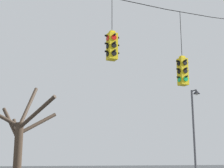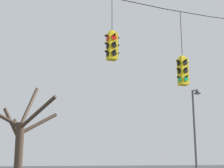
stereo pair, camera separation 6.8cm
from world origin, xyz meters
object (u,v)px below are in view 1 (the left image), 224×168
at_px(bare_tree, 20,137).
at_px(traffic_light_near_left_pole, 112,46).
at_px(traffic_light_near_right_pole, 183,71).
at_px(street_lamp, 195,123).

bearing_deg(bare_tree, traffic_light_near_left_pole, -80.34).
height_order(traffic_light_near_left_pole, traffic_light_near_right_pole, traffic_light_near_right_pole).
bearing_deg(traffic_light_near_left_pole, street_lamp, 31.07).
bearing_deg(bare_tree, street_lamp, -30.39).
relative_size(traffic_light_near_right_pole, street_lamp, 0.59).
bearing_deg(traffic_light_near_right_pole, street_lamp, 47.85).
relative_size(traffic_light_near_left_pole, street_lamp, 0.46).
xyz_separation_m(traffic_light_near_right_pole, bare_tree, (-4.77, 9.28, -2.27)).
height_order(street_lamp, bare_tree, bare_tree).
xyz_separation_m(traffic_light_near_left_pole, street_lamp, (7.02, 4.23, -2.15)).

